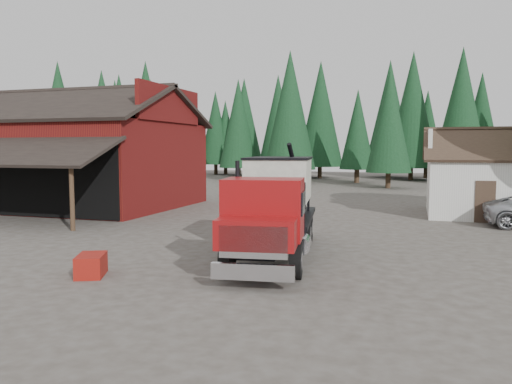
% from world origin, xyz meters
% --- Properties ---
extents(ground, '(120.00, 120.00, 0.00)m').
position_xyz_m(ground, '(0.00, 0.00, 0.00)').
color(ground, '#3F3932').
rests_on(ground, ground).
extents(red_barn, '(12.80, 13.63, 7.18)m').
position_xyz_m(red_barn, '(-11.00, 9.90, 2.69)').
color(red_barn, maroon).
rests_on(red_barn, ground).
extents(farmhouse, '(8.60, 6.42, 4.65)m').
position_xyz_m(farmhouse, '(13.00, 13.00, 1.67)').
color(farmhouse, silver).
rests_on(farmhouse, ground).
extents(conifer_backdrop, '(76.00, 16.00, 16.00)m').
position_xyz_m(conifer_backdrop, '(0.00, 42.00, 0.00)').
color(conifer_backdrop, '#103218').
rests_on(conifer_backdrop, ground).
extents(near_pine_a, '(4.40, 4.40, 11.40)m').
position_xyz_m(near_pine_a, '(-22.00, 28.00, 6.39)').
color(near_pine_a, '#382619').
rests_on(near_pine_a, ground).
extents(near_pine_b, '(3.96, 3.96, 10.40)m').
position_xyz_m(near_pine_b, '(6.00, 30.00, 5.89)').
color(near_pine_b, '#382619').
rests_on(near_pine_b, ground).
extents(near_pine_d, '(5.28, 5.28, 13.40)m').
position_xyz_m(near_pine_d, '(-4.00, 34.00, 7.39)').
color(near_pine_d, '#382619').
rests_on(near_pine_d, ground).
extents(feed_truck, '(3.38, 8.49, 3.73)m').
position_xyz_m(feed_truck, '(4.00, -0.15, 1.74)').
color(feed_truck, black).
rests_on(feed_truck, ground).
extents(equip_box, '(1.09, 1.29, 0.60)m').
position_xyz_m(equip_box, '(-0.13, -4.14, 0.30)').
color(equip_box, maroon).
rests_on(equip_box, ground).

